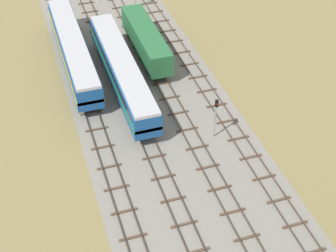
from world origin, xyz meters
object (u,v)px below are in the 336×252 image
object	(u,v)px
passenger_coach_left_nearest	(122,69)
signal_post_near	(216,113)
passenger_coach_far_left_mid	(73,48)
freight_boxcar_centre_left_near	(146,39)

from	to	relation	value
passenger_coach_left_nearest	signal_post_near	size ratio (longest dim) A/B	4.46
passenger_coach_far_left_mid	passenger_coach_left_nearest	bearing A→B (deg)	-54.30
passenger_coach_left_nearest	signal_post_near	xyz separation A→B (m)	(6.86, -11.53, 0.55)
passenger_coach_left_nearest	signal_post_near	bearing A→B (deg)	-59.25
passenger_coach_far_left_mid	signal_post_near	distance (m)	21.24
freight_boxcar_centre_left_near	signal_post_near	world-z (taller)	signal_post_near
freight_boxcar_centre_left_near	passenger_coach_far_left_mid	xyz separation A→B (m)	(-9.15, 0.36, 0.16)
passenger_coach_left_nearest	passenger_coach_far_left_mid	size ratio (longest dim) A/B	1.00
passenger_coach_left_nearest	signal_post_near	distance (m)	13.42
passenger_coach_far_left_mid	signal_post_near	bearing A→B (deg)	-57.43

